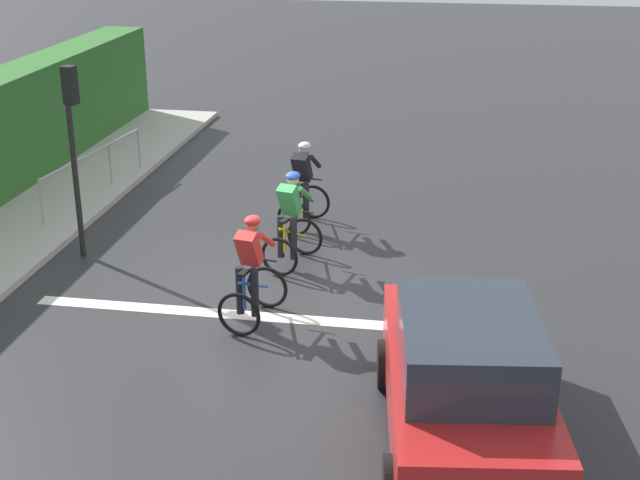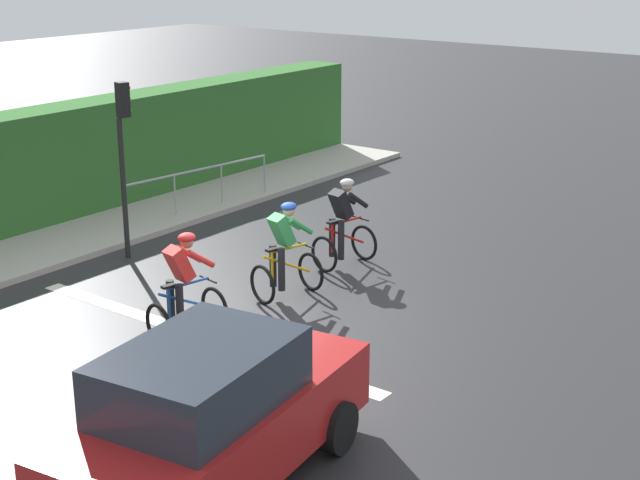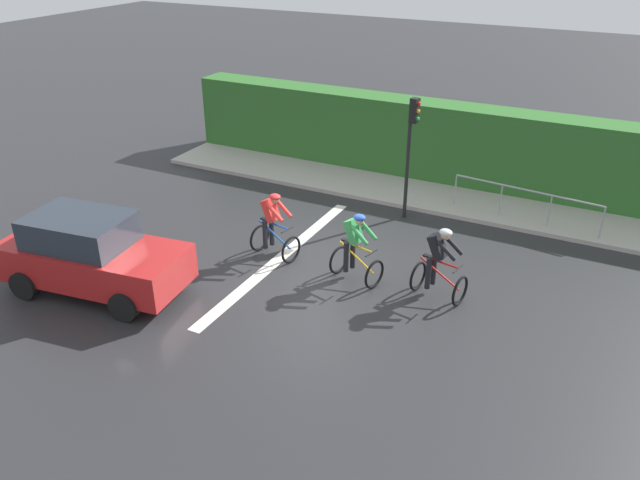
{
  "view_description": "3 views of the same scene",
  "coord_description": "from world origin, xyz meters",
  "px_view_note": "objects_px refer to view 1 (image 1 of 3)",
  "views": [
    {
      "loc": [
        3.0,
        -12.87,
        6.07
      ],
      "look_at": [
        0.89,
        -0.34,
        1.1
      ],
      "focal_mm": 50.61,
      "sensor_mm": 36.0,
      "label": 1
    },
    {
      "loc": [
        9.46,
        -10.29,
        5.77
      ],
      "look_at": [
        0.94,
        1.08,
        1.2
      ],
      "focal_mm": 52.26,
      "sensor_mm": 36.0,
      "label": 2
    },
    {
      "loc": [
        11.68,
        6.17,
        7.41
      ],
      "look_at": [
        0.73,
        0.58,
        1.14
      ],
      "focal_mm": 35.58,
      "sensor_mm": 36.0,
      "label": 3
    }
  ],
  "objects_px": {
    "cyclist_second": "(291,222)",
    "traffic_light_near_crossing": "(73,132)",
    "car_red": "(465,380)",
    "cyclist_lead": "(303,188)",
    "cyclist_mid": "(251,273)",
    "pedestrian_railing_kerbside": "(94,162)"
  },
  "relations": [
    {
      "from": "cyclist_second",
      "to": "traffic_light_near_crossing",
      "type": "bearing_deg",
      "value": -178.22
    },
    {
      "from": "car_red",
      "to": "cyclist_second",
      "type": "bearing_deg",
      "value": 121.11
    },
    {
      "from": "cyclist_lead",
      "to": "cyclist_mid",
      "type": "xyz_separation_m",
      "value": [
        -0.0,
        -4.12,
        0.0
      ]
    },
    {
      "from": "car_red",
      "to": "traffic_light_near_crossing",
      "type": "distance_m",
      "value": 8.39
    },
    {
      "from": "car_red",
      "to": "pedestrian_railing_kerbside",
      "type": "height_order",
      "value": "car_red"
    },
    {
      "from": "cyclist_mid",
      "to": "car_red",
      "type": "relative_size",
      "value": 0.39
    },
    {
      "from": "cyclist_lead",
      "to": "cyclist_second",
      "type": "bearing_deg",
      "value": -85.59
    },
    {
      "from": "car_red",
      "to": "traffic_light_near_crossing",
      "type": "height_order",
      "value": "traffic_light_near_crossing"
    },
    {
      "from": "cyclist_lead",
      "to": "car_red",
      "type": "bearing_deg",
      "value": -65.37
    },
    {
      "from": "cyclist_lead",
      "to": "car_red",
      "type": "height_order",
      "value": "car_red"
    },
    {
      "from": "cyclist_lead",
      "to": "pedestrian_railing_kerbside",
      "type": "bearing_deg",
      "value": 168.35
    },
    {
      "from": "cyclist_second",
      "to": "cyclist_mid",
      "type": "distance_m",
      "value": 2.24
    },
    {
      "from": "cyclist_mid",
      "to": "pedestrian_railing_kerbside",
      "type": "distance_m",
      "value": 6.82
    },
    {
      "from": "pedestrian_railing_kerbside",
      "to": "cyclist_mid",
      "type": "bearing_deg",
      "value": -47.89
    },
    {
      "from": "pedestrian_railing_kerbside",
      "to": "cyclist_second",
      "type": "bearing_deg",
      "value": -30.91
    },
    {
      "from": "car_red",
      "to": "cyclist_lead",
      "type": "bearing_deg",
      "value": 114.63
    },
    {
      "from": "cyclist_lead",
      "to": "pedestrian_railing_kerbside",
      "type": "relative_size",
      "value": 0.42
    },
    {
      "from": "cyclist_second",
      "to": "car_red",
      "type": "bearing_deg",
      "value": -58.89
    },
    {
      "from": "traffic_light_near_crossing",
      "to": "cyclist_mid",
      "type": "bearing_deg",
      "value": -30.69
    },
    {
      "from": "cyclist_lead",
      "to": "pedestrian_railing_kerbside",
      "type": "distance_m",
      "value": 4.68
    },
    {
      "from": "cyclist_lead",
      "to": "car_red",
      "type": "relative_size",
      "value": 0.39
    },
    {
      "from": "cyclist_lead",
      "to": "cyclist_second",
      "type": "relative_size",
      "value": 1.0
    }
  ]
}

